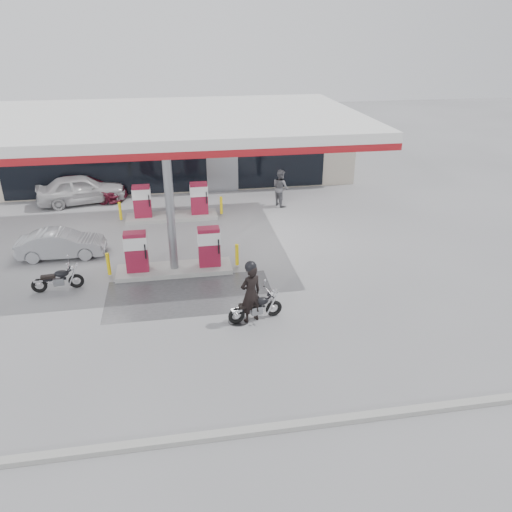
# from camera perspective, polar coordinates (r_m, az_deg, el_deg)

# --- Properties ---
(ground) EXTENTS (90.00, 90.00, 0.00)m
(ground) POSITION_cam_1_polar(r_m,az_deg,el_deg) (18.31, -9.12, -4.57)
(ground) COLOR gray
(ground) RESTS_ON ground
(wet_patch) EXTENTS (6.00, 3.00, 0.00)m
(wet_patch) POSITION_cam_1_polar(r_m,az_deg,el_deg) (18.31, -7.55, -4.45)
(wet_patch) COLOR #4C4C4F
(wet_patch) RESTS_ON ground
(drain_cover) EXTENTS (0.70, 0.70, 0.01)m
(drain_cover) POSITION_cam_1_polar(r_m,az_deg,el_deg) (16.69, -2.03, -7.42)
(drain_cover) COLOR #38383A
(drain_cover) RESTS_ON ground
(kerb) EXTENTS (28.00, 0.25, 0.15)m
(kerb) POSITION_cam_1_polar(r_m,az_deg,el_deg) (12.64, -8.33, -20.07)
(kerb) COLOR gray
(kerb) RESTS_ON ground
(store_building) EXTENTS (22.00, 8.22, 4.00)m
(store_building) POSITION_cam_1_polar(r_m,az_deg,el_deg) (32.64, -10.04, 12.51)
(store_building) COLOR #B6AC98
(store_building) RESTS_ON ground
(canopy) EXTENTS (16.00, 10.02, 5.51)m
(canopy) POSITION_cam_1_polar(r_m,az_deg,el_deg) (21.27, -10.45, 14.74)
(canopy) COLOR silver
(canopy) RESTS_ON ground
(pump_island_near) EXTENTS (5.14, 1.30, 1.78)m
(pump_island_near) POSITION_cam_1_polar(r_m,az_deg,el_deg) (19.77, -9.40, 0.07)
(pump_island_near) COLOR #9E9E99
(pump_island_near) RESTS_ON ground
(pump_island_far) EXTENTS (5.14, 1.30, 1.78)m
(pump_island_far) POSITION_cam_1_polar(r_m,az_deg,el_deg) (25.34, -9.66, 5.78)
(pump_island_far) COLOR #9E9E99
(pump_island_far) RESTS_ON ground
(main_motorcycle) EXTENTS (1.89, 0.72, 0.97)m
(main_motorcycle) POSITION_cam_1_polar(r_m,az_deg,el_deg) (16.55, 0.04, -5.96)
(main_motorcycle) COLOR black
(main_motorcycle) RESTS_ON ground
(biker_main) EXTENTS (0.87, 0.73, 2.04)m
(biker_main) POSITION_cam_1_polar(r_m,az_deg,el_deg) (16.19, -0.59, -4.31)
(biker_main) COLOR black
(biker_main) RESTS_ON ground
(parked_motorcycle) EXTENTS (1.85, 0.71, 0.95)m
(parked_motorcycle) POSITION_cam_1_polar(r_m,az_deg,el_deg) (19.69, -21.67, -2.53)
(parked_motorcycle) COLOR black
(parked_motorcycle) RESTS_ON ground
(sedan_white) EXTENTS (4.88, 2.76, 1.57)m
(sedan_white) POSITION_cam_1_polar(r_m,az_deg,el_deg) (28.80, -19.38, 7.23)
(sedan_white) COLOR #BDBDBF
(sedan_white) RESTS_ON ground
(attendant) EXTENTS (1.05, 1.16, 1.97)m
(attendant) POSITION_cam_1_polar(r_m,az_deg,el_deg) (26.78, 2.82, 7.80)
(attendant) COLOR #5E5E63
(attendant) RESTS_ON ground
(hatchback_silver) EXTENTS (3.55, 1.27, 1.17)m
(hatchback_silver) POSITION_cam_1_polar(r_m,az_deg,el_deg) (22.36, -21.36, 1.30)
(hatchback_silver) COLOR #929499
(hatchback_silver) RESTS_ON ground
(parked_car_left) EXTENTS (5.08, 3.54, 1.37)m
(parked_car_left) POSITION_cam_1_polar(r_m,az_deg,el_deg) (29.57, -18.98, 7.53)
(parked_car_left) COLOR #581322
(parked_car_left) RESTS_ON ground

